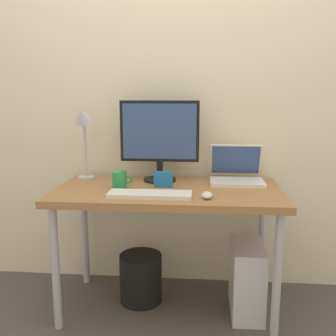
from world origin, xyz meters
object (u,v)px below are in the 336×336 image
object	(u,v)px
keyboard	(150,195)
photo_frame	(163,179)
mouse	(207,195)
wastebasket	(141,278)
computer_tower	(247,278)
coffee_mug	(120,180)
laptop	(236,173)
monitor	(160,137)
desk	(168,201)
desk_lamp	(83,127)

from	to	relation	value
keyboard	photo_frame	world-z (taller)	photo_frame
mouse	wastebasket	size ratio (longest dim) A/B	0.30
computer_tower	wastebasket	xyz separation A→B (m)	(-0.64, 0.07, -0.06)
coffee_mug	photo_frame	size ratio (longest dim) A/B	1.08
laptop	coffee_mug	size ratio (longest dim) A/B	2.69
laptop	photo_frame	world-z (taller)	laptop
monitor	photo_frame	bearing A→B (deg)	-77.04
keyboard	desk	bearing A→B (deg)	66.59
mouse	monitor	bearing A→B (deg)	127.10
laptop	coffee_mug	distance (m)	0.72
wastebasket	mouse	bearing A→B (deg)	-32.01
photo_frame	wastebasket	world-z (taller)	photo_frame
monitor	mouse	world-z (taller)	monitor
computer_tower	wastebasket	size ratio (longest dim) A/B	1.40
keyboard	coffee_mug	xyz separation A→B (m)	(-0.20, 0.16, 0.04)
monitor	mouse	xyz separation A→B (m)	(0.29, -0.38, -0.26)
desk_lamp	wastebasket	bearing A→B (deg)	-20.10
keyboard	computer_tower	xyz separation A→B (m)	(0.54, 0.17, -0.54)
monitor	photo_frame	size ratio (longest dim) A/B	4.49
desk	wastebasket	size ratio (longest dim) A/B	4.29
mouse	wastebasket	distance (m)	0.76
keyboard	computer_tower	distance (m)	0.79
keyboard	computer_tower	bearing A→B (deg)	17.48
desk_lamp	desk	bearing A→B (deg)	-19.57
laptop	wastebasket	xyz separation A→B (m)	(-0.58, -0.16, -0.65)
laptop	mouse	distance (m)	0.44
computer_tower	laptop	bearing A→B (deg)	104.81
laptop	keyboard	xyz separation A→B (m)	(-0.48, -0.40, -0.04)
coffee_mug	wastebasket	distance (m)	0.65
computer_tower	wastebasket	bearing A→B (deg)	173.59
desk	wastebasket	world-z (taller)	desk
desk_lamp	computer_tower	bearing A→B (deg)	-11.60
desk	monitor	distance (m)	0.40
desk	laptop	size ratio (longest dim) A/B	4.02
laptop	mouse	world-z (taller)	laptop
desk_lamp	computer_tower	distance (m)	1.34
photo_frame	monitor	bearing A→B (deg)	102.96
desk_lamp	monitor	bearing A→B (deg)	-0.09
monitor	computer_tower	size ratio (longest dim) A/B	1.18
monitor	computer_tower	distance (m)	0.99
desk_lamp	wastebasket	xyz separation A→B (m)	(0.37, -0.14, -0.92)
monitor	photo_frame	world-z (taller)	monitor
desk	wastebasket	bearing A→B (deg)	161.57
computer_tower	desk	bearing A→B (deg)	178.32
monitor	computer_tower	xyz separation A→B (m)	(0.53, -0.21, -0.81)
laptop	desk_lamp	bearing A→B (deg)	-178.78
laptop	computer_tower	bearing A→B (deg)	-75.19
laptop	desk	bearing A→B (deg)	-152.13
monitor	laptop	xyz separation A→B (m)	(0.47, 0.02, -0.22)
coffee_mug	desk	bearing A→B (deg)	4.69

